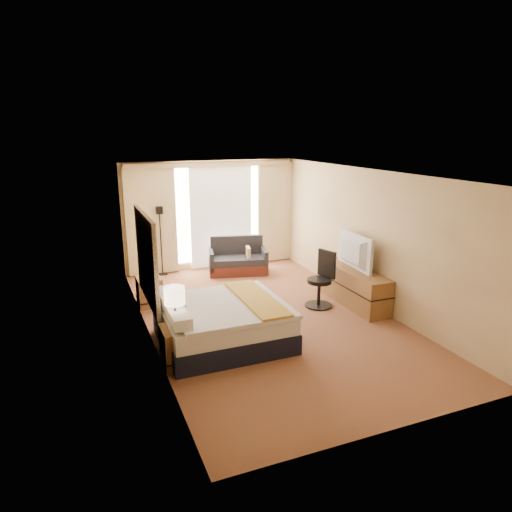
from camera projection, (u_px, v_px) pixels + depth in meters
name	position (u px, v px, depth m)	size (l,w,h in m)	color
floor	(267.00, 317.00, 8.30)	(4.20, 7.00, 0.02)	maroon
ceiling	(268.00, 173.00, 7.60)	(4.20, 7.00, 0.02)	silver
wall_back	(211.00, 215.00, 11.08)	(4.20, 0.02, 2.60)	#D6C382
wall_front	(399.00, 325.00, 4.82)	(4.20, 0.02, 2.60)	#D6C382
wall_left	(146.00, 261.00, 7.19)	(0.02, 7.00, 2.60)	#D6C382
wall_right	(368.00, 238.00, 8.71)	(0.02, 7.00, 2.60)	#D6C382
headboard	(146.00, 259.00, 7.39)	(0.06, 1.85, 1.50)	black
nightstand_left	(178.00, 345.00, 6.61)	(0.45, 0.52, 0.55)	olive
nightstand_right	(149.00, 291.00, 8.84)	(0.45, 0.52, 0.55)	olive
media_dresser	(354.00, 287.00, 8.86)	(0.50, 1.80, 0.70)	olive
window	(221.00, 214.00, 11.13)	(2.30, 0.02, 2.30)	white
curtains	(212.00, 211.00, 10.95)	(4.12, 0.19, 2.56)	beige
bed	(222.00, 322.00, 7.24)	(1.93, 1.76, 0.94)	black
loveseat	(238.00, 261.00, 10.85)	(1.49, 1.03, 0.85)	#552218
floor_lamp	(160.00, 227.00, 10.48)	(0.20, 0.20, 1.61)	black
desk_chair	(321.00, 282.00, 8.73)	(0.53, 0.53, 1.08)	black
lamp_left	(174.00, 297.00, 6.41)	(0.29, 0.29, 0.62)	black
lamp_right	(149.00, 256.00, 8.70)	(0.25, 0.25, 0.53)	black
tissue_box	(181.00, 324.00, 6.54)	(0.12, 0.12, 0.11)	#7B9DBF
telephone	(153.00, 275.00, 8.82)	(0.19, 0.15, 0.07)	black
television	(350.00, 251.00, 8.78)	(1.18, 0.16, 0.68)	black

